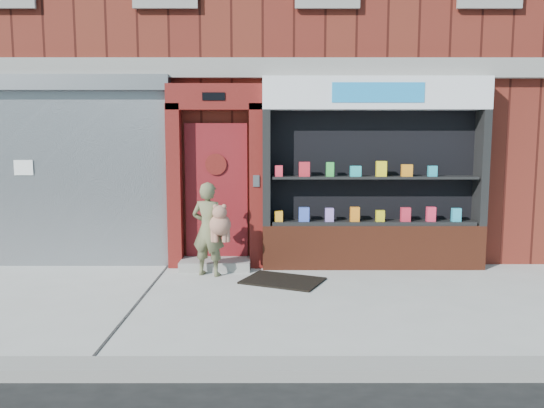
{
  "coord_description": "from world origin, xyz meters",
  "views": [
    {
      "loc": [
        0.14,
        -6.53,
        2.04
      ],
      "look_at": [
        0.14,
        1.0,
        1.12
      ],
      "focal_mm": 35.0,
      "sensor_mm": 36.0,
      "label": 1
    }
  ],
  "objects": [
    {
      "name": "pharmacy_bay",
      "position": [
        1.75,
        1.81,
        1.37
      ],
      "size": [
        3.5,
        0.41,
        3.0
      ],
      "color": "maroon",
      "rests_on": "ground"
    },
    {
      "name": "ground",
      "position": [
        0.0,
        0.0,
        0.0
      ],
      "size": [
        80.0,
        80.0,
        0.0
      ],
      "primitive_type": "plane",
      "color": "#9E9E99",
      "rests_on": "ground"
    },
    {
      "name": "shutter_bay",
      "position": [
        -3.0,
        1.93,
        1.72
      ],
      "size": [
        3.1,
        0.3,
        3.04
      ],
      "color": "gray",
      "rests_on": "ground"
    },
    {
      "name": "curb",
      "position": [
        0.0,
        -2.15,
        0.06
      ],
      "size": [
        60.0,
        0.3,
        0.12
      ],
      "primitive_type": "cube",
      "color": "gray",
      "rests_on": "ground"
    },
    {
      "name": "woman",
      "position": [
        -0.78,
        1.28,
        0.73
      ],
      "size": [
        0.65,
        0.52,
        1.42
      ],
      "color": "#5F613F",
      "rests_on": "ground"
    },
    {
      "name": "building",
      "position": [
        -0.0,
        5.99,
        4.0
      ],
      "size": [
        12.0,
        8.16,
        8.0
      ],
      "color": "#5B1C14",
      "rests_on": "ground"
    },
    {
      "name": "red_door_bay",
      "position": [
        -0.75,
        1.86,
        1.46
      ],
      "size": [
        1.52,
        0.58,
        2.9
      ],
      "color": "#56110E",
      "rests_on": "ground"
    },
    {
      "name": "doormat",
      "position": [
        0.3,
        0.94,
        0.01
      ],
      "size": [
        1.31,
        1.14,
        0.03
      ],
      "primitive_type": "cube",
      "rotation": [
        0.0,
        0.0,
        -0.42
      ],
      "color": "black",
      "rests_on": "ground"
    }
  ]
}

